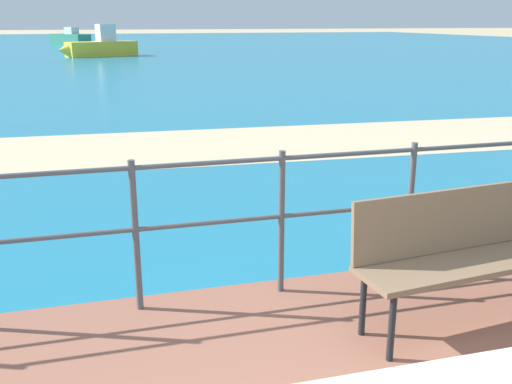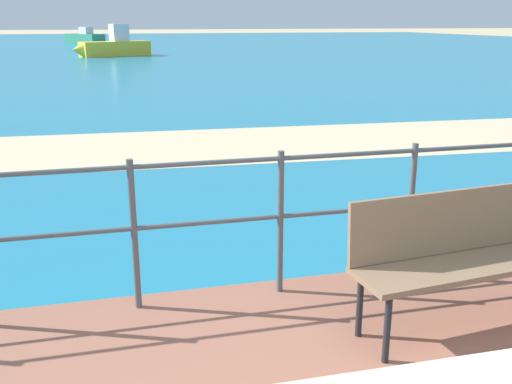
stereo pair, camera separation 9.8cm
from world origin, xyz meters
name	(u,v)px [view 2 (the right image)]	position (x,y,z in m)	size (l,w,h in m)	color
sea_water	(124,49)	(0.00, 40.00, 0.01)	(90.00, 90.00, 0.01)	teal
beach_strip	(185,147)	(0.00, 7.68, 0.01)	(54.00, 2.72, 0.01)	beige
park_bench	(478,244)	(1.07, 1.74, 0.58)	(1.74, 0.59, 0.85)	#7A6047
railing_fence	(280,207)	(0.00, 2.42, 0.69)	(5.94, 0.04, 1.02)	#4C5156
boat_near	(84,39)	(-2.84, 47.35, 0.48)	(3.31, 4.24, 1.35)	#338466
boat_mid	(114,47)	(-0.75, 31.66, 0.51)	(4.23, 2.44, 1.67)	yellow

